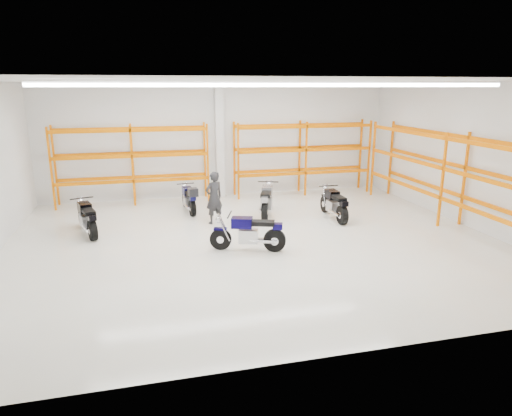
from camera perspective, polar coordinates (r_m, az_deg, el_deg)
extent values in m
plane|color=beige|center=(13.31, -0.17, -4.16)|extent=(14.00, 14.00, 0.00)
cube|color=silver|center=(18.57, -4.67, 8.41)|extent=(14.00, 0.02, 4.50)
cube|color=silver|center=(7.22, 11.36, -2.38)|extent=(14.00, 0.02, 4.50)
cube|color=silver|center=(15.93, 25.22, 5.94)|extent=(0.02, 12.00, 4.50)
cube|color=white|center=(12.57, -0.18, 15.60)|extent=(14.00, 12.00, 0.02)
cube|color=white|center=(9.69, 4.24, 15.15)|extent=(10.00, 0.22, 0.10)
cube|color=white|center=(13.06, -0.73, 15.14)|extent=(10.00, 0.22, 0.10)
cube|color=white|center=(15.99, -3.30, 15.09)|extent=(10.00, 0.22, 0.10)
cylinder|color=black|center=(12.59, -4.44, -3.91)|extent=(0.60, 0.31, 0.59)
cylinder|color=black|center=(12.44, 2.34, -4.07)|extent=(0.64, 0.37, 0.61)
cylinder|color=silver|center=(12.59, -4.44, -3.91)|extent=(0.23, 0.20, 0.20)
cylinder|color=silver|center=(12.44, 2.34, -4.07)|extent=(0.27, 0.26, 0.22)
cube|color=#080435|center=(12.50, -4.47, -2.62)|extent=(0.39, 0.26, 0.06)
cube|color=#B7B7BC|center=(12.45, -0.94, -3.50)|extent=(0.60, 0.51, 0.38)
cube|color=#A5A5AA|center=(12.45, 0.79, -3.98)|extent=(0.69, 0.34, 0.08)
cube|color=#080435|center=(12.36, -1.77, -1.82)|extent=(0.63, 0.50, 0.28)
cube|color=black|center=(12.31, 0.80, -1.89)|extent=(0.72, 0.50, 0.12)
cube|color=#080435|center=(12.31, 2.73, -2.29)|extent=(0.31, 0.29, 0.16)
cylinder|color=black|center=(12.34, -3.33, -0.81)|extent=(0.26, 0.67, 0.04)
sphere|color=silver|center=(12.43, -4.68, -1.48)|extent=(0.19, 0.19, 0.19)
cylinder|color=silver|center=(12.30, 0.92, -4.23)|extent=(0.73, 0.33, 0.09)
cylinder|color=black|center=(15.53, -20.91, -1.21)|extent=(0.29, 0.60, 0.59)
cylinder|color=black|center=(14.12, -19.76, -2.62)|extent=(0.35, 0.64, 0.61)
cylinder|color=silver|center=(15.53, -20.91, -1.21)|extent=(0.19, 0.23, 0.20)
cylinder|color=silver|center=(14.12, -19.76, -2.62)|extent=(0.25, 0.27, 0.22)
cube|color=black|center=(15.46, -21.01, -0.15)|extent=(0.25, 0.38, 0.06)
cube|color=#B7B7BC|center=(14.77, -20.38, -1.49)|extent=(0.49, 0.60, 0.38)
cube|color=#A5A5AA|center=(14.44, -20.04, -2.23)|extent=(0.32, 0.70, 0.08)
cube|color=black|center=(14.84, -20.65, 0.08)|extent=(0.49, 0.63, 0.28)
cube|color=black|center=(14.31, -20.21, -0.41)|extent=(0.48, 0.71, 0.12)
cube|color=black|center=(13.94, -19.83, -1.12)|extent=(0.28, 0.31, 0.16)
cylinder|color=black|center=(15.11, -20.97, 1.16)|extent=(0.67, 0.24, 0.04)
sphere|color=silver|center=(15.43, -21.13, 0.81)|extent=(0.19, 0.19, 0.19)
cylinder|color=silver|center=(14.37, -20.63, -2.36)|extent=(0.31, 0.74, 0.09)
cylinder|color=black|center=(17.22, -8.88, 1.06)|extent=(0.16, 0.55, 0.54)
cylinder|color=black|center=(15.93, -7.95, -0.02)|extent=(0.22, 0.57, 0.56)
cylinder|color=silver|center=(17.22, -8.88, 1.06)|extent=(0.14, 0.19, 0.18)
cylinder|color=silver|center=(15.93, -7.95, -0.02)|extent=(0.20, 0.22, 0.20)
cube|color=#0E0E45|center=(17.16, -8.91, 1.94)|extent=(0.17, 0.34, 0.05)
cube|color=#B7B7BC|center=(16.52, -8.43, 0.87)|extent=(0.37, 0.50, 0.34)
cube|color=#A5A5AA|center=(16.22, -8.17, 0.28)|extent=(0.17, 0.64, 0.07)
cube|color=#0E0E45|center=(16.60, -8.58, 2.15)|extent=(0.35, 0.53, 0.25)
cube|color=black|center=(16.11, -8.23, 1.77)|extent=(0.33, 0.62, 0.11)
cube|color=#0E0E45|center=(15.77, -7.94, 1.22)|extent=(0.22, 0.25, 0.14)
cylinder|color=black|center=(16.85, -8.81, 3.03)|extent=(0.63, 0.09, 0.03)
sphere|color=silver|center=(17.14, -8.97, 2.73)|extent=(0.17, 0.17, 0.17)
cylinder|color=silver|center=(16.15, -8.65, 0.21)|extent=(0.15, 0.68, 0.08)
cube|color=black|center=(15.61, -7.89, 1.97)|extent=(0.34, 0.37, 0.27)
cylinder|color=black|center=(16.70, 1.58, 0.95)|extent=(0.33, 0.63, 0.63)
cylinder|color=black|center=(15.18, 1.11, -0.44)|extent=(0.40, 0.68, 0.65)
cylinder|color=silver|center=(16.70, 1.58, 0.95)|extent=(0.21, 0.25, 0.21)
cylinder|color=silver|center=(15.18, 1.11, -0.44)|extent=(0.28, 0.29, 0.23)
cube|color=#9C9BA1|center=(16.63, 1.58, 2.00)|extent=(0.28, 0.41, 0.06)
cube|color=#B7B7BC|center=(15.88, 1.35, 0.68)|extent=(0.54, 0.64, 0.40)
cube|color=#A5A5AA|center=(15.52, 1.23, -0.06)|extent=(0.37, 0.73, 0.08)
cube|color=#9C9BA1|center=(15.97, 1.41, 2.23)|extent=(0.54, 0.67, 0.29)
cube|color=black|center=(15.40, 1.24, 1.75)|extent=(0.53, 0.76, 0.13)
cube|color=#9C9BA1|center=(14.99, 1.09, 1.06)|extent=(0.31, 0.34, 0.17)
cylinder|color=black|center=(16.27, 1.52, 3.30)|extent=(0.70, 0.29, 0.04)
sphere|color=silver|center=(16.61, 1.60, 2.95)|extent=(0.20, 0.20, 0.20)
cylinder|color=silver|center=(15.50, 0.60, -0.08)|extent=(0.36, 0.77, 0.09)
cylinder|color=black|center=(16.42, 8.60, 0.49)|extent=(0.13, 0.60, 0.60)
cylinder|color=black|center=(15.09, 10.73, -0.87)|extent=(0.19, 0.62, 0.62)
cylinder|color=silver|center=(16.42, 8.60, 0.49)|extent=(0.14, 0.20, 0.20)
cylinder|color=silver|center=(15.09, 10.73, -0.87)|extent=(0.20, 0.22, 0.22)
cube|color=black|center=(16.35, 8.65, 1.50)|extent=(0.15, 0.36, 0.06)
cube|color=#B7B7BC|center=(15.69, 9.68, 0.21)|extent=(0.36, 0.52, 0.38)
cube|color=#A5A5AA|center=(15.38, 10.22, -0.50)|extent=(0.13, 0.70, 0.08)
cube|color=black|center=(15.76, 9.49, 1.71)|extent=(0.35, 0.56, 0.28)
cube|color=black|center=(15.26, 10.30, 1.24)|extent=(0.31, 0.66, 0.12)
cube|color=black|center=(14.91, 10.93, 0.56)|extent=(0.22, 0.26, 0.16)
cylinder|color=black|center=(16.02, 9.05, 2.75)|extent=(0.70, 0.04, 0.04)
sphere|color=silver|center=(16.32, 8.63, 2.42)|extent=(0.19, 0.19, 0.19)
cylinder|color=silver|center=(15.28, 9.73, -0.58)|extent=(0.10, 0.75, 0.09)
imported|color=black|center=(14.86, -5.27, 1.30)|extent=(0.74, 0.63, 1.72)
cube|color=white|center=(18.40, -4.58, 8.35)|extent=(0.32, 0.32, 4.50)
cube|color=#F26700|center=(18.58, -23.83, 4.85)|extent=(0.07, 0.07, 3.00)
cube|color=#F26700|center=(17.81, -24.23, 4.41)|extent=(0.07, 0.07, 3.00)
cube|color=#F26700|center=(18.31, -15.15, 5.47)|extent=(0.07, 0.07, 3.00)
cube|color=#F26700|center=(17.52, -15.18, 5.06)|extent=(0.07, 0.07, 3.00)
cube|color=#F26700|center=(18.47, -6.41, 5.98)|extent=(0.07, 0.07, 3.00)
cube|color=#F26700|center=(17.69, -6.05, 5.59)|extent=(0.07, 0.07, 3.00)
cube|color=#F26700|center=(18.41, -15.03, 3.75)|extent=(5.60, 0.07, 0.12)
cube|color=#F26700|center=(17.63, -15.06, 3.26)|extent=(5.60, 0.07, 0.12)
cube|color=#F26700|center=(18.26, -15.23, 6.63)|extent=(5.60, 0.07, 0.12)
cube|color=#F26700|center=(17.47, -15.26, 6.27)|extent=(5.60, 0.07, 0.12)
cube|color=#F26700|center=(18.15, -15.44, 9.56)|extent=(5.60, 0.07, 0.12)
cube|color=#F26700|center=(17.36, -15.48, 9.33)|extent=(5.60, 0.07, 0.12)
cube|color=#F26700|center=(18.66, -2.73, 6.15)|extent=(0.07, 0.07, 3.00)
cube|color=#F26700|center=(17.89, -2.22, 5.77)|extent=(0.07, 0.07, 3.00)
cube|color=#F26700|center=(19.40, 5.45, 6.44)|extent=(0.07, 0.07, 3.00)
cube|color=#F26700|center=(18.66, 6.27, 6.07)|extent=(0.07, 0.07, 3.00)
cube|color=#F26700|center=(20.50, 12.90, 6.59)|extent=(0.07, 0.07, 3.00)
cube|color=#F26700|center=(19.80, 13.94, 6.24)|extent=(0.07, 0.07, 3.00)
cube|color=#F26700|center=(19.49, 5.41, 4.80)|extent=(5.60, 0.07, 0.12)
cube|color=#F26700|center=(18.75, 6.22, 4.38)|extent=(5.60, 0.07, 0.12)
cube|color=#F26700|center=(19.35, 5.48, 7.53)|extent=(5.60, 0.07, 0.12)
cube|color=#F26700|center=(18.60, 6.30, 7.21)|extent=(5.60, 0.07, 0.12)
cube|color=#F26700|center=(19.25, 5.55, 10.30)|extent=(5.60, 0.07, 0.12)
cube|color=#F26700|center=(18.50, 6.38, 10.09)|extent=(5.60, 0.07, 0.12)
cube|color=#F26700|center=(15.97, 24.59, 3.29)|extent=(0.07, 0.07, 3.00)
cube|color=#F26700|center=(15.49, 22.26, 3.21)|extent=(0.07, 0.07, 3.00)
cube|color=#F26700|center=(19.63, 16.49, 5.99)|extent=(0.07, 0.07, 3.00)
cube|color=#F26700|center=(19.24, 14.42, 5.96)|extent=(0.07, 0.07, 3.00)
cube|color=#F26700|center=(16.08, 24.37, 1.33)|extent=(0.07, 9.00, 0.12)
cube|color=#F26700|center=(15.60, 22.06, 1.19)|extent=(0.07, 9.00, 0.12)
cube|color=#F26700|center=(15.91, 24.73, 4.61)|extent=(0.07, 9.00, 0.12)
cube|color=#F26700|center=(15.42, 22.40, 4.57)|extent=(0.07, 9.00, 0.12)
cube|color=#F26700|center=(15.79, 25.11, 7.95)|extent=(0.07, 9.00, 0.12)
cube|color=#F26700|center=(15.30, 22.75, 8.02)|extent=(0.07, 9.00, 0.12)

